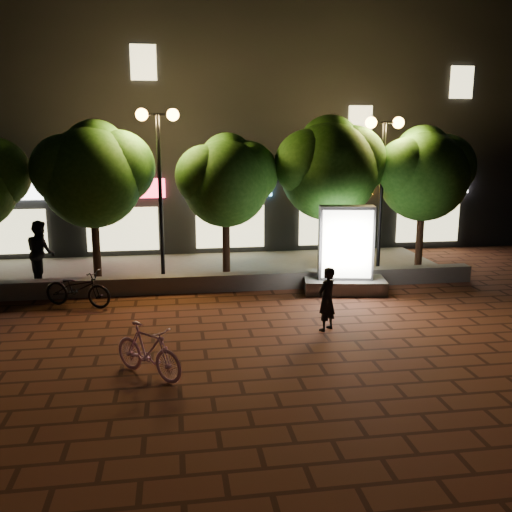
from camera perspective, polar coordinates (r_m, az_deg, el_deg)
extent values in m
plane|color=#4F2518|center=(12.46, -2.93, -8.58)|extent=(80.00, 80.00, 0.00)
cube|color=slate|center=(16.18, -4.36, -2.75)|extent=(16.00, 0.45, 0.50)
cube|color=slate|center=(18.65, -4.94, -1.41)|extent=(16.00, 5.00, 0.08)
cube|color=black|center=(24.63, -6.19, 13.50)|extent=(28.00, 8.00, 10.00)
cube|color=silver|center=(21.44, -24.67, 6.24)|extent=(3.20, 0.12, 0.70)
cube|color=beige|center=(21.62, -24.31, 2.29)|extent=(2.60, 0.10, 1.60)
cube|color=#EF2D4B|center=(20.70, -13.90, 6.82)|extent=(3.20, 0.12, 0.70)
cube|color=beige|center=(20.89, -13.69, 2.72)|extent=(2.60, 0.10, 1.60)
cube|color=#51B1E4|center=(20.73, -2.74, 7.17)|extent=(3.20, 0.12, 0.70)
cube|color=beige|center=(20.91, -2.70, 3.07)|extent=(2.60, 0.10, 1.60)
cube|color=orange|center=(21.51, 8.01, 7.25)|extent=(3.20, 0.12, 0.70)
cube|color=beige|center=(21.69, 7.89, 3.30)|extent=(2.60, 0.10, 1.60)
cube|color=silver|center=(22.97, 17.69, 7.10)|extent=(3.20, 0.12, 0.70)
cube|color=beige|center=(23.14, 17.45, 3.41)|extent=(2.60, 0.10, 1.60)
cube|color=beige|center=(20.71, -11.64, 19.14)|extent=(0.90, 0.10, 1.20)
cube|color=beige|center=(21.74, 10.80, 13.54)|extent=(0.90, 0.10, 1.20)
cube|color=beige|center=(23.45, 20.62, 16.56)|extent=(0.90, 0.10, 1.20)
cylinder|color=black|center=(17.45, -16.31, 1.25)|extent=(0.24, 0.24, 2.34)
sphere|color=#2B5D1B|center=(17.20, -16.71, 7.79)|extent=(3.00, 3.00, 3.00)
sphere|color=#2B5D1B|center=(17.29, -14.20, 8.95)|extent=(2.25, 2.25, 2.25)
sphere|color=#2B5D1B|center=(17.14, -19.09, 8.46)|extent=(2.10, 2.10, 2.10)
sphere|color=#2B5D1B|center=(17.50, -16.38, 10.34)|extent=(1.95, 1.95, 1.95)
cylinder|color=black|center=(17.38, -3.12, 1.46)|extent=(0.24, 0.24, 2.21)
sphere|color=#2B5D1B|center=(17.13, -3.19, 7.54)|extent=(2.70, 2.70, 2.70)
sphere|color=#2B5D1B|center=(17.38, -1.03, 8.61)|extent=(2.03, 2.03, 2.02)
sphere|color=#2B5D1B|center=(16.91, -5.23, 8.29)|extent=(1.89, 1.89, 1.89)
sphere|color=#2B5D1B|center=(17.45, -3.00, 9.84)|extent=(1.76, 1.76, 1.76)
cylinder|color=black|center=(17.97, 7.41, 2.10)|extent=(0.24, 0.24, 2.43)
sphere|color=#2B5D1B|center=(17.73, 7.60, 8.69)|extent=(3.10, 3.10, 3.10)
sphere|color=#2B5D1B|center=(18.13, 9.83, 9.65)|extent=(2.33, 2.33, 2.33)
sphere|color=#2B5D1B|center=(17.39, 5.52, 9.50)|extent=(2.17, 2.17, 2.17)
sphere|color=#2B5D1B|center=(18.06, 7.66, 11.22)|extent=(2.01, 2.02, 2.02)
cylinder|color=black|center=(19.11, 16.68, 2.08)|extent=(0.24, 0.24, 2.29)
sphere|color=#2B5D1B|center=(18.88, 17.04, 7.90)|extent=(2.90, 2.90, 2.90)
sphere|color=#2B5D1B|center=(19.36, 18.80, 8.77)|extent=(2.18, 2.17, 2.17)
sphere|color=#2B5D1B|center=(18.46, 15.44, 8.69)|extent=(2.03, 2.03, 2.03)
sphere|color=#2B5D1B|center=(19.20, 17.00, 10.14)|extent=(1.89, 1.88, 1.88)
cylinder|color=black|center=(16.90, -9.91, 5.78)|extent=(0.12, 0.12, 5.00)
cylinder|color=black|center=(16.81, -10.23, 14.28)|extent=(0.90, 0.08, 0.08)
sphere|color=#FFA93F|center=(16.83, -11.81, 14.22)|extent=(0.36, 0.36, 0.36)
sphere|color=#FFA93F|center=(16.81, -8.65, 14.33)|extent=(0.36, 0.36, 0.36)
cylinder|color=black|center=(18.16, 12.88, 5.78)|extent=(0.12, 0.12, 4.80)
cylinder|color=black|center=(18.06, 13.25, 13.36)|extent=(0.90, 0.08, 0.08)
sphere|color=#FFA93F|center=(17.90, 11.87, 13.44)|extent=(0.36, 0.36, 0.36)
sphere|color=#FFA93F|center=(18.23, 14.60, 13.28)|extent=(0.36, 0.36, 0.36)
cube|color=slate|center=(16.27, 9.18, -3.00)|extent=(2.50, 1.56, 0.39)
cube|color=#4C4C51|center=(15.98, 9.33, 1.38)|extent=(1.63, 0.80, 2.14)
cube|color=white|center=(15.71, 9.47, 1.18)|extent=(1.40, 0.29, 1.95)
cube|color=white|center=(16.26, 9.20, 1.56)|extent=(1.40, 0.29, 1.95)
imported|color=#D490C0|center=(10.62, -11.16, -9.64)|extent=(1.55, 1.54, 1.02)
imported|color=black|center=(12.85, 7.37, -4.47)|extent=(0.65, 0.63, 1.51)
imported|color=black|center=(15.33, -18.06, -3.22)|extent=(2.01, 1.35, 1.00)
imported|color=black|center=(17.69, -21.49, 0.37)|extent=(1.10, 1.18, 1.94)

